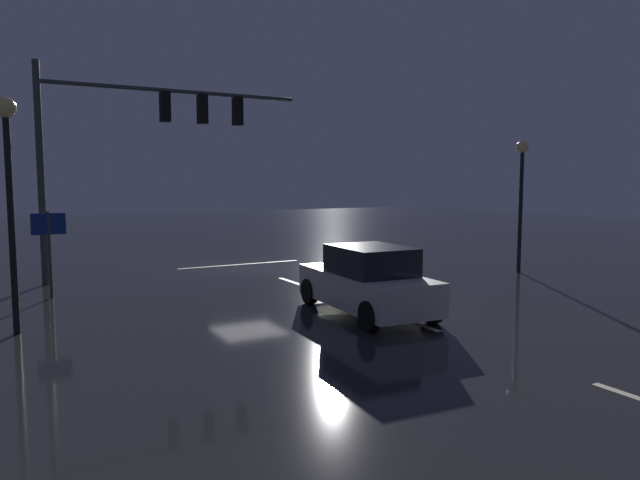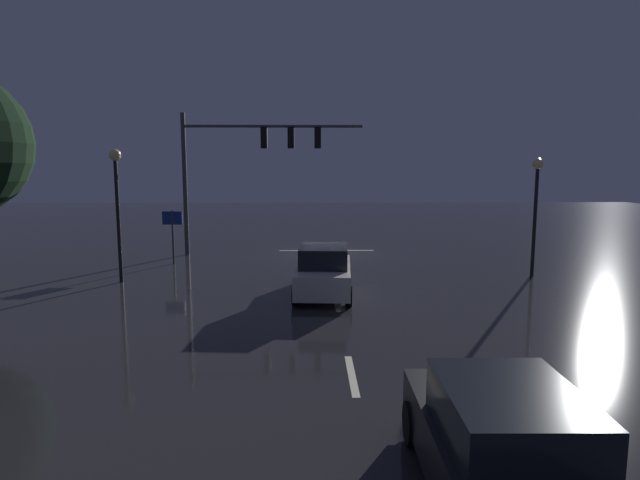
{
  "view_description": "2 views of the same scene",
  "coord_description": "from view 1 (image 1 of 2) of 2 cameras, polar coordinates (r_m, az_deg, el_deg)",
  "views": [
    {
      "loc": [
        8.44,
        20.84,
        3.3
      ],
      "look_at": [
        0.53,
        6.64,
        1.66
      ],
      "focal_mm": 33.01,
      "sensor_mm": 36.0,
      "label": 1
    },
    {
      "loc": [
        0.87,
        26.48,
        4.33
      ],
      "look_at": [
        0.48,
        6.13,
        1.52
      ],
      "focal_mm": 29.24,
      "sensor_mm": 36.0,
      "label": 2
    }
  ],
  "objects": [
    {
      "name": "route_sign",
      "position": [
        18.06,
        -24.8,
        0.38
      ],
      "size": [
        0.9,
        0.09,
        2.45
      ],
      "color": "#383A3D",
      "rests_on": "ground_plane"
    },
    {
      "name": "traffic_signal_assembly",
      "position": [
        21.04,
        -16.82,
        10.36
      ],
      "size": [
        8.9,
        0.47,
        7.02
      ],
      "color": "#383A3D",
      "rests_on": "ground_plane"
    },
    {
      "name": "lane_dash_far",
      "position": [
        19.13,
        -2.47,
        -4.16
      ],
      "size": [
        0.16,
        2.2,
        0.01
      ],
      "primitive_type": "cube",
      "rotation": [
        0.0,
        0.0,
        1.57
      ],
      "color": "beige",
      "rests_on": "ground_plane"
    },
    {
      "name": "lane_dash_mid",
      "position": [
        14.13,
        8.62,
        -7.78
      ],
      "size": [
        0.16,
        2.2,
        0.01
      ],
      "primitive_type": "cube",
      "rotation": [
        0.0,
        0.0,
        1.57
      ],
      "color": "beige",
      "rests_on": "ground_plane"
    },
    {
      "name": "street_lamp_left_kerb",
      "position": [
        22.3,
        18.95,
        5.55
      ],
      "size": [
        0.44,
        0.44,
        4.73
      ],
      "color": "black",
      "rests_on": "ground_plane"
    },
    {
      "name": "car_approaching",
      "position": [
        14.68,
        4.62,
        -4.06
      ],
      "size": [
        2.15,
        4.46,
        1.7
      ],
      "color": "silver",
      "rests_on": "ground_plane"
    },
    {
      "name": "ground_plane",
      "position": [
        22.73,
        -7.01,
        -2.62
      ],
      "size": [
        80.0,
        80.0,
        0.0
      ],
      "primitive_type": "plane",
      "color": "#232326"
    },
    {
      "name": "stop_bar",
      "position": [
        23.47,
        -7.75,
        -2.36
      ],
      "size": [
        5.0,
        0.16,
        0.01
      ],
      "primitive_type": "cube",
      "color": "beige",
      "rests_on": "ground_plane"
    },
    {
      "name": "street_lamp_right_kerb",
      "position": [
        14.08,
        -27.96,
        6.04
      ],
      "size": [
        0.44,
        0.44,
        5.04
      ],
      "color": "black",
      "rests_on": "ground_plane"
    }
  ]
}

